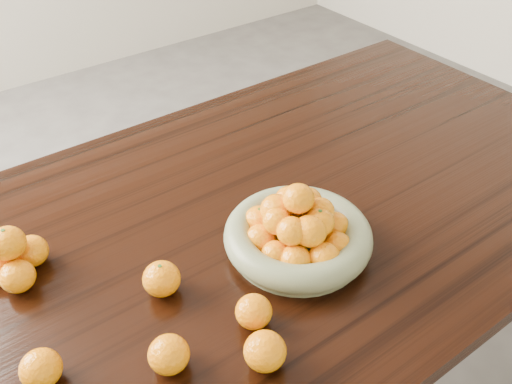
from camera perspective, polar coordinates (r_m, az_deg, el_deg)
dining_table at (r=1.29m, az=-1.74°, el=-6.07°), size 2.00×1.00×0.75m
fruit_bowl at (r=1.14m, az=4.20°, el=-4.02°), size 0.30×0.30×0.16m
orange_pyramid at (r=1.18m, az=-23.16°, el=-6.06°), size 0.13×0.13×0.11m
loose_orange_0 at (r=1.08m, az=-9.43°, el=-8.56°), size 0.07×0.07×0.07m
loose_orange_1 at (r=1.02m, az=-0.24°, el=-11.87°), size 0.07×0.07×0.06m
loose_orange_2 at (r=0.96m, az=0.90°, el=-15.63°), size 0.07×0.07×0.07m
loose_orange_3 at (r=1.00m, az=-20.72°, el=-16.20°), size 0.07×0.07×0.06m
loose_orange_4 at (r=0.97m, az=-8.71°, el=-15.76°), size 0.07×0.07×0.06m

